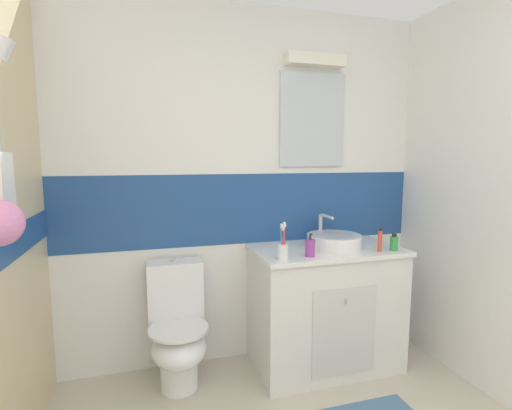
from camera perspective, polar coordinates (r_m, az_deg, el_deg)
wall_back_tiled at (r=2.71m, az=-1.42°, el=2.88°), size 3.20×0.20×2.50m
vanity_cabinet at (r=2.77m, az=10.41°, el=-14.93°), size 1.01×0.58×0.85m
sink_basin at (r=2.64m, az=11.77°, el=-5.29°), size 0.37×0.41×0.21m
toilet at (r=2.57m, az=-11.85°, el=-18.12°), size 0.37×0.50×0.80m
toothbrush_cup at (r=2.28m, az=4.11°, el=-6.79°), size 0.07×0.07×0.23m
soap_dispenser at (r=2.37m, az=8.24°, el=-6.47°), size 0.06×0.06×0.15m
perfume_flask_small at (r=2.65m, az=20.28°, el=-5.39°), size 0.04×0.03×0.12m
toothpaste_tube_upright at (r=2.60m, az=18.37°, el=-5.14°), size 0.03×0.03×0.16m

